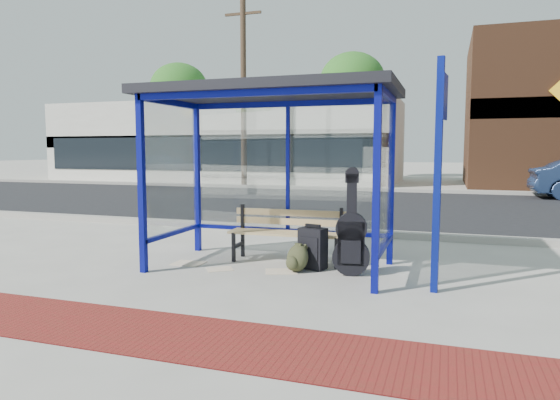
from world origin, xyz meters
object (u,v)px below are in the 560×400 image
(backpack, at_px, (297,259))
(guitar_bag, at_px, (351,239))
(suitcase, at_px, (313,248))
(bench, at_px, (288,231))

(backpack, bearing_deg, guitar_bag, 27.67)
(guitar_bag, relative_size, suitcase, 2.13)
(suitcase, relative_size, backpack, 1.62)
(guitar_bag, bearing_deg, bench, 145.41)
(suitcase, height_order, backpack, suitcase)
(bench, height_order, guitar_bag, guitar_bag)
(backpack, bearing_deg, bench, 141.12)
(guitar_bag, height_order, suitcase, guitar_bag)
(suitcase, xyz_separation_m, backpack, (-0.16, -0.23, -0.10))
(suitcase, bearing_deg, backpack, -109.11)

